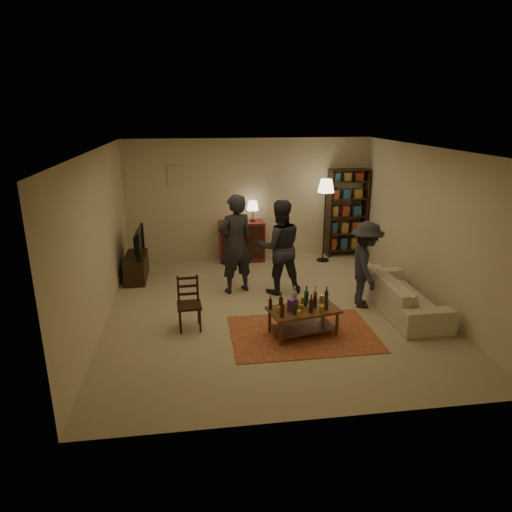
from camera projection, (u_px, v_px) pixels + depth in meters
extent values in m
plane|color=#C6B793|center=(271.00, 308.00, 7.91)|extent=(6.00, 6.00, 0.00)
plane|color=beige|center=(249.00, 199.00, 10.32)|extent=(5.50, 0.00, 5.50)
plane|color=beige|center=(99.00, 240.00, 7.13)|extent=(0.00, 6.00, 6.00)
plane|color=beige|center=(429.00, 227.00, 7.86)|extent=(0.00, 6.00, 6.00)
plane|color=beige|center=(322.00, 308.00, 4.67)|extent=(5.50, 0.00, 5.50)
plane|color=white|center=(273.00, 149.00, 7.08)|extent=(6.00, 6.00, 0.00)
cube|color=beige|center=(176.00, 176.00, 9.92)|extent=(0.35, 0.03, 0.45)
cube|color=beige|center=(275.00, 183.00, 10.28)|extent=(0.30, 0.03, 0.40)
cube|color=maroon|center=(303.00, 334.00, 7.00)|extent=(2.20, 1.50, 0.01)
cube|color=brown|center=(303.00, 310.00, 6.88)|extent=(1.13, 0.77, 0.04)
cube|color=brown|center=(303.00, 327.00, 6.97)|extent=(1.02, 0.65, 0.02)
cylinder|color=brown|center=(281.00, 334.00, 6.60)|extent=(0.05, 0.05, 0.39)
cylinder|color=brown|center=(337.00, 324.00, 6.89)|extent=(0.05, 0.05, 0.39)
cylinder|color=brown|center=(270.00, 321.00, 7.00)|extent=(0.05, 0.05, 0.39)
cylinder|color=brown|center=(323.00, 312.00, 7.29)|extent=(0.05, 0.05, 0.39)
cylinder|color=#B29329|center=(279.00, 310.00, 6.71)|extent=(0.07, 0.07, 0.10)
cylinder|color=#B29329|center=(299.00, 313.00, 6.61)|extent=(0.07, 0.07, 0.09)
cylinder|color=#B29329|center=(303.00, 300.00, 7.03)|extent=(0.07, 0.07, 0.11)
cylinder|color=#B29329|center=(321.00, 308.00, 6.77)|extent=(0.07, 0.07, 0.09)
cylinder|color=#B29329|center=(322.00, 298.00, 7.13)|extent=(0.07, 0.07, 0.10)
cylinder|color=#B29329|center=(301.00, 307.00, 6.83)|extent=(0.06, 0.06, 0.08)
cube|color=#73389B|center=(292.00, 304.00, 6.80)|extent=(0.17, 0.15, 0.18)
cylinder|color=gray|center=(311.00, 307.00, 6.89)|extent=(0.12, 0.12, 0.03)
cube|color=black|center=(189.00, 305.00, 7.06)|extent=(0.39, 0.39, 0.04)
cylinder|color=black|center=(180.00, 322.00, 6.95)|extent=(0.04, 0.04, 0.39)
cylinder|color=black|center=(200.00, 321.00, 7.01)|extent=(0.04, 0.04, 0.39)
cylinder|color=black|center=(180.00, 314.00, 7.23)|extent=(0.04, 0.04, 0.39)
cylinder|color=black|center=(199.00, 313.00, 7.29)|extent=(0.04, 0.04, 0.39)
cube|color=black|center=(188.00, 288.00, 7.12)|extent=(0.30, 0.05, 0.44)
cube|color=black|center=(136.00, 267.00, 9.20)|extent=(0.40, 1.00, 0.50)
imported|color=black|center=(135.00, 242.00, 9.04)|extent=(0.13, 0.97, 0.56)
cube|color=maroon|center=(242.00, 241.00, 10.31)|extent=(1.00, 0.48, 0.90)
cube|color=black|center=(243.00, 254.00, 10.14)|extent=(0.92, 0.02, 0.22)
cube|color=black|center=(243.00, 243.00, 10.06)|extent=(0.92, 0.02, 0.22)
cube|color=black|center=(243.00, 232.00, 9.98)|extent=(0.92, 0.02, 0.22)
cylinder|color=black|center=(253.00, 221.00, 10.20)|extent=(0.12, 0.12, 0.04)
cylinder|color=black|center=(253.00, 215.00, 10.16)|extent=(0.02, 0.02, 0.22)
cone|color=#FFE5B2|center=(253.00, 206.00, 10.09)|extent=(0.26, 0.26, 0.20)
cube|color=black|center=(329.00, 214.00, 10.46)|extent=(0.04, 0.34, 2.00)
cube|color=black|center=(365.00, 213.00, 10.58)|extent=(0.04, 0.34, 2.00)
cube|color=black|center=(345.00, 249.00, 10.78)|extent=(0.90, 0.34, 0.03)
cube|color=black|center=(346.00, 232.00, 10.66)|extent=(0.90, 0.34, 0.03)
cube|color=black|center=(347.00, 216.00, 10.54)|extent=(0.90, 0.34, 0.03)
cube|color=black|center=(348.00, 198.00, 10.41)|extent=(0.90, 0.34, 0.03)
cube|color=black|center=(349.00, 181.00, 10.29)|extent=(0.90, 0.34, 0.03)
cube|color=black|center=(349.00, 170.00, 10.22)|extent=(0.90, 0.34, 0.03)
cube|color=#943720|center=(333.00, 243.00, 10.70)|extent=(0.12, 0.22, 0.26)
cube|color=navy|center=(343.00, 243.00, 10.73)|extent=(0.15, 0.22, 0.26)
cube|color=olive|center=(354.00, 242.00, 10.77)|extent=(0.18, 0.22, 0.26)
cube|color=navy|center=(333.00, 227.00, 10.58)|extent=(0.12, 0.22, 0.24)
cube|color=olive|center=(344.00, 227.00, 10.61)|extent=(0.15, 0.22, 0.24)
cube|color=#943720|center=(355.00, 226.00, 10.65)|extent=(0.18, 0.22, 0.24)
cube|color=olive|center=(334.00, 211.00, 10.46)|extent=(0.12, 0.22, 0.22)
cube|color=#943720|center=(345.00, 210.00, 10.49)|extent=(0.15, 0.22, 0.22)
cube|color=navy|center=(356.00, 210.00, 10.53)|extent=(0.18, 0.22, 0.22)
cube|color=#943720|center=(335.00, 194.00, 10.34)|extent=(0.12, 0.22, 0.20)
cube|color=navy|center=(346.00, 194.00, 10.37)|extent=(0.15, 0.22, 0.20)
cube|color=olive|center=(357.00, 193.00, 10.41)|extent=(0.18, 0.22, 0.20)
cube|color=navy|center=(336.00, 177.00, 10.22)|extent=(0.12, 0.22, 0.18)
cube|color=olive|center=(347.00, 176.00, 10.25)|extent=(0.15, 0.22, 0.18)
cube|color=#943720|center=(358.00, 176.00, 10.29)|extent=(0.18, 0.22, 0.18)
cylinder|color=black|center=(323.00, 260.00, 10.40)|extent=(0.28, 0.28, 0.03)
cylinder|color=black|center=(324.00, 225.00, 10.15)|extent=(0.03, 0.03, 1.66)
cone|color=#FFE5B2|center=(326.00, 186.00, 9.88)|extent=(0.36, 0.36, 0.28)
imported|color=beige|center=(403.00, 294.00, 7.73)|extent=(0.81, 2.08, 0.61)
imported|color=#232229|center=(235.00, 244.00, 8.38)|extent=(0.79, 0.65, 1.86)
imported|color=#26252C|center=(279.00, 247.00, 8.36)|extent=(0.88, 0.70, 1.76)
imported|color=#282830|center=(365.00, 265.00, 7.80)|extent=(0.71, 1.05, 1.51)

